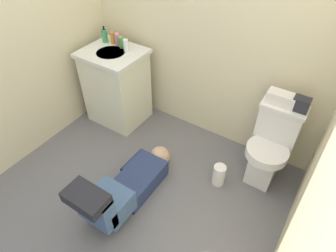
{
  "coord_description": "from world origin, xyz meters",
  "views": [
    {
      "loc": [
        1.07,
        -1.23,
        2.15
      ],
      "look_at": [
        0.03,
        0.38,
        0.45
      ],
      "focal_mm": 31.0,
      "sensor_mm": 36.0,
      "label": 1
    }
  ],
  "objects_px": {
    "tissue_box": "(281,98)",
    "toiletry_bag": "(301,104)",
    "bottle_white": "(126,45)",
    "paper_towel_roll": "(219,175)",
    "vanity_cabinet": "(117,86)",
    "bottle_green": "(121,43)",
    "toilet": "(270,146)",
    "person_plumber": "(124,188)",
    "bottle_amber": "(113,38)",
    "bottle_pink": "(117,39)",
    "soap_dispenser": "(105,36)",
    "faucet": "(121,41)"
  },
  "relations": [
    {
      "from": "tissue_box",
      "to": "paper_towel_roll",
      "type": "xyz_separation_m",
      "value": [
        -0.25,
        -0.41,
        -0.69
      ]
    },
    {
      "from": "vanity_cabinet",
      "to": "soap_dispenser",
      "type": "distance_m",
      "value": 0.52
    },
    {
      "from": "toiletry_bag",
      "to": "bottle_green",
      "type": "bearing_deg",
      "value": -178.54
    },
    {
      "from": "bottle_amber",
      "to": "bottle_pink",
      "type": "relative_size",
      "value": 0.98
    },
    {
      "from": "tissue_box",
      "to": "bottle_green",
      "type": "relative_size",
      "value": 2.1
    },
    {
      "from": "bottle_pink",
      "to": "toiletry_bag",
      "type": "bearing_deg",
      "value": 0.85
    },
    {
      "from": "person_plumber",
      "to": "toiletry_bag",
      "type": "relative_size",
      "value": 8.59
    },
    {
      "from": "tissue_box",
      "to": "person_plumber",
      "type": "bearing_deg",
      "value": -129.47
    },
    {
      "from": "vanity_cabinet",
      "to": "person_plumber",
      "type": "bearing_deg",
      "value": -47.68
    },
    {
      "from": "person_plumber",
      "to": "tissue_box",
      "type": "xyz_separation_m",
      "value": [
        0.84,
        1.01,
        0.62
      ]
    },
    {
      "from": "toilet",
      "to": "bottle_amber",
      "type": "relative_size",
      "value": 6.18
    },
    {
      "from": "bottle_pink",
      "to": "bottle_green",
      "type": "distance_m",
      "value": 0.07
    },
    {
      "from": "vanity_cabinet",
      "to": "paper_towel_roll",
      "type": "distance_m",
      "value": 1.41
    },
    {
      "from": "bottle_pink",
      "to": "paper_towel_roll",
      "type": "relative_size",
      "value": 0.59
    },
    {
      "from": "vanity_cabinet",
      "to": "bottle_green",
      "type": "xyz_separation_m",
      "value": [
        0.03,
        0.12,
        0.45
      ]
    },
    {
      "from": "toilet",
      "to": "bottle_white",
      "type": "height_order",
      "value": "bottle_white"
    },
    {
      "from": "faucet",
      "to": "paper_towel_roll",
      "type": "bearing_deg",
      "value": -15.94
    },
    {
      "from": "bottle_white",
      "to": "paper_towel_roll",
      "type": "xyz_separation_m",
      "value": [
        1.24,
        -0.33,
        -0.77
      ]
    },
    {
      "from": "faucet",
      "to": "soap_dispenser",
      "type": "bearing_deg",
      "value": -173.99
    },
    {
      "from": "vanity_cabinet",
      "to": "toiletry_bag",
      "type": "distance_m",
      "value": 1.81
    },
    {
      "from": "vanity_cabinet",
      "to": "toiletry_bag",
      "type": "relative_size",
      "value": 6.61
    },
    {
      "from": "bottle_amber",
      "to": "paper_towel_roll",
      "type": "relative_size",
      "value": 0.57
    },
    {
      "from": "faucet",
      "to": "person_plumber",
      "type": "relative_size",
      "value": 0.09
    },
    {
      "from": "soap_dispenser",
      "to": "bottle_pink",
      "type": "distance_m",
      "value": 0.15
    },
    {
      "from": "bottle_green",
      "to": "paper_towel_roll",
      "type": "relative_size",
      "value": 0.5
    },
    {
      "from": "faucet",
      "to": "soap_dispenser",
      "type": "distance_m",
      "value": 0.19
    },
    {
      "from": "bottle_pink",
      "to": "toilet",
      "type": "bearing_deg",
      "value": -2.16
    },
    {
      "from": "bottle_white",
      "to": "toilet",
      "type": "bearing_deg",
      "value": -0.39
    },
    {
      "from": "faucet",
      "to": "toiletry_bag",
      "type": "distance_m",
      "value": 1.76
    },
    {
      "from": "person_plumber",
      "to": "soap_dispenser",
      "type": "xyz_separation_m",
      "value": [
        -0.97,
        0.97,
        0.71
      ]
    },
    {
      "from": "person_plumber",
      "to": "bottle_amber",
      "type": "xyz_separation_m",
      "value": [
        -0.88,
        0.99,
        0.7
      ]
    },
    {
      "from": "soap_dispenser",
      "to": "paper_towel_roll",
      "type": "relative_size",
      "value": 0.78
    },
    {
      "from": "faucet",
      "to": "bottle_white",
      "type": "distance_m",
      "value": 0.13
    },
    {
      "from": "soap_dispenser",
      "to": "bottle_white",
      "type": "xyz_separation_m",
      "value": [
        0.3,
        -0.04,
        -0.01
      ]
    },
    {
      "from": "person_plumber",
      "to": "paper_towel_roll",
      "type": "bearing_deg",
      "value": 46.16
    },
    {
      "from": "paper_towel_roll",
      "to": "toiletry_bag",
      "type": "bearing_deg",
      "value": 45.35
    },
    {
      "from": "tissue_box",
      "to": "toiletry_bag",
      "type": "bearing_deg",
      "value": 0.0
    },
    {
      "from": "person_plumber",
      "to": "bottle_pink",
      "type": "relative_size",
      "value": 8.6
    },
    {
      "from": "paper_towel_roll",
      "to": "bottle_white",
      "type": "bearing_deg",
      "value": 165.12
    },
    {
      "from": "vanity_cabinet",
      "to": "bottle_green",
      "type": "relative_size",
      "value": 7.83
    },
    {
      "from": "bottle_green",
      "to": "toilet",
      "type": "bearing_deg",
      "value": -1.64
    },
    {
      "from": "toiletry_bag",
      "to": "bottle_green",
      "type": "distance_m",
      "value": 1.74
    },
    {
      "from": "toilet",
      "to": "vanity_cabinet",
      "type": "xyz_separation_m",
      "value": [
        -1.66,
        -0.07,
        0.05
      ]
    },
    {
      "from": "tissue_box",
      "to": "toiletry_bag",
      "type": "relative_size",
      "value": 1.77
    },
    {
      "from": "tissue_box",
      "to": "bottle_white",
      "type": "height_order",
      "value": "bottle_white"
    },
    {
      "from": "bottle_pink",
      "to": "bottle_white",
      "type": "xyz_separation_m",
      "value": [
        0.15,
        -0.05,
        -0.0
      ]
    },
    {
      "from": "toilet",
      "to": "person_plumber",
      "type": "relative_size",
      "value": 0.7
    },
    {
      "from": "toilet",
      "to": "bottle_pink",
      "type": "height_order",
      "value": "bottle_pink"
    },
    {
      "from": "soap_dispenser",
      "to": "bottle_white",
      "type": "distance_m",
      "value": 0.31
    },
    {
      "from": "toilet",
      "to": "bottle_green",
      "type": "relative_size",
      "value": 7.16
    }
  ]
}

